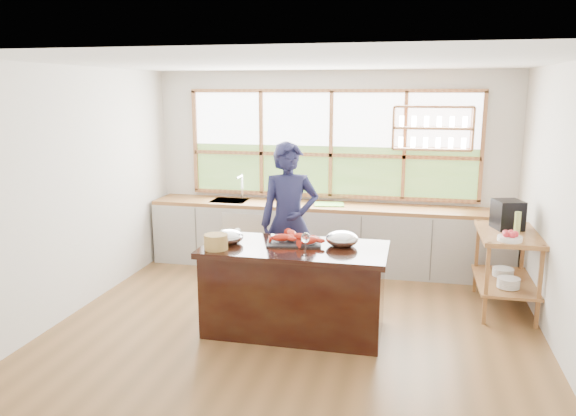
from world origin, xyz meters
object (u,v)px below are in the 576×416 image
(wicker_basket, at_px, (216,242))
(island, at_px, (294,289))
(espresso_machine, at_px, (508,215))
(cook, at_px, (289,223))

(wicker_basket, bearing_deg, island, 19.63)
(espresso_machine, distance_m, wicker_basket, 3.29)
(island, distance_m, wicker_basket, 0.94)
(island, distance_m, espresso_machine, 2.59)
(cook, relative_size, espresso_machine, 5.70)
(cook, height_order, wicker_basket, cook)
(island, height_order, wicker_basket, wicker_basket)
(wicker_basket, bearing_deg, espresso_machine, 27.33)
(espresso_machine, xyz_separation_m, wicker_basket, (-2.93, -1.51, -0.09))
(island, bearing_deg, wicker_basket, -160.37)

